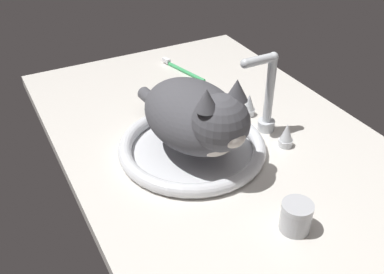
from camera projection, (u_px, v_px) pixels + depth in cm
name	position (u px, v px, depth cm)	size (l,w,h in cm)	color
countertop	(231.00, 157.00, 99.95)	(117.14, 68.08, 3.00)	silver
sink_basin	(192.00, 147.00, 98.04)	(32.01, 32.01, 2.92)	white
faucet	(266.00, 102.00, 101.77)	(18.06, 10.17, 19.50)	silver
cat	(198.00, 117.00, 91.45)	(38.23, 20.03, 18.15)	#4C4C51
metal_jar	(296.00, 217.00, 78.32)	(5.58, 5.58, 5.68)	#B2B5BA
toothbrush	(182.00, 70.00, 131.20)	(17.50, 5.58, 1.70)	#3FB266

